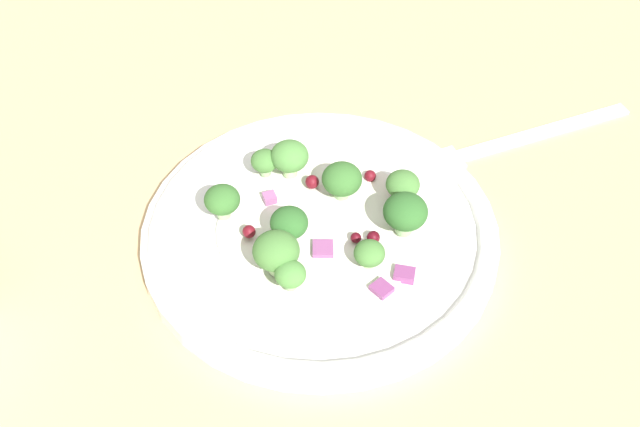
{
  "coord_description": "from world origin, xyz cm",
  "views": [
    {
      "loc": [
        12.3,
        -32.73,
        42.79
      ],
      "look_at": [
        -1.58,
        1.93,
        2.7
      ],
      "focal_mm": 46.35,
      "sensor_mm": 36.0,
      "label": 1
    }
  ],
  "objects": [
    {
      "name": "onion_bit_2",
      "position": [
        -0.6,
        0.02,
        1.64
      ],
      "size": [
        1.78,
        1.78,
        0.31
      ],
      "primitive_type": "cube",
      "rotation": [
        0.0,
        0.0,
        1.96
      ],
      "color": "#934C84",
      "rests_on": "plate"
    },
    {
      "name": "broccoli_floret_2",
      "position": [
        -2.97,
        0.06,
        3.12
      ],
      "size": [
        2.51,
        2.51,
        2.54
      ],
      "color": "#9EC684",
      "rests_on": "plate"
    },
    {
      "name": "broccoli_floret_9",
      "position": [
        -7.05,
        5.08,
        2.77
      ],
      "size": [
        1.97,
        1.97,
        2.0
      ],
      "color": "#8EB77A",
      "rests_on": "plate"
    },
    {
      "name": "dressing_pool",
      "position": [
        -1.58,
        1.93,
        1.3
      ],
      "size": [
        14.04,
        14.04,
        0.2
      ],
      "primitive_type": "cylinder",
      "color": "white",
      "rests_on": "plate"
    },
    {
      "name": "cranberry_0",
      "position": [
        -3.48,
        5.18,
        1.96
      ],
      "size": [
        0.99,
        0.99,
        0.99
      ],
      "primitive_type": "sphere",
      "color": "maroon",
      "rests_on": "plate"
    },
    {
      "name": "broccoli_floret_0",
      "position": [
        2.59,
        0.41,
        2.5
      ],
      "size": [
        2.03,
        2.03,
        2.05
      ],
      "color": "#ADD18E",
      "rests_on": "plate"
    },
    {
      "name": "onion_bit_1",
      "position": [
        3.0,
        5.9,
        1.84
      ],
      "size": [
        1.77,
        1.69,
        0.57
      ],
      "primitive_type": "cube",
      "rotation": [
        0.0,
        0.0,
        2.55
      ],
      "color": "#843D75",
      "rests_on": "plate"
    },
    {
      "name": "broccoli_floret_1",
      "position": [
        -1.2,
        -3.93,
        3.17
      ],
      "size": [
        1.97,
        1.97,
        1.99
      ],
      "color": "#8EB77A",
      "rests_on": "plate"
    },
    {
      "name": "plate",
      "position": [
        -1.58,
        1.93,
        0.86
      ],
      "size": [
        24.2,
        24.2,
        1.7
      ],
      "color": "white",
      "rests_on": "ground_plane"
    },
    {
      "name": "cranberry_1",
      "position": [
        2.19,
        1.98,
        1.83
      ],
      "size": [
        0.88,
        0.88,
        0.88
      ],
      "primitive_type": "sphere",
      "color": "#4C0A14",
      "rests_on": "plate"
    },
    {
      "name": "onion_bit_0",
      "position": [
        -5.7,
        2.83,
        1.76
      ],
      "size": [
        1.2,
        1.2,
        0.59
      ],
      "primitive_type": "cube",
      "rotation": [
        0.0,
        0.0,
        0.74
      ],
      "color": "#A35B93",
      "rests_on": "plate"
    },
    {
      "name": "broccoli_floret_8",
      "position": [
        -1.28,
        5.21,
        2.95
      ],
      "size": [
        2.79,
        2.79,
        2.82
      ],
      "color": "#8EB77A",
      "rests_on": "plate"
    },
    {
      "name": "broccoli_floret_5",
      "position": [
        -5.43,
        5.78,
        3.16
      ],
      "size": [
        2.71,
        2.71,
        2.74
      ],
      "color": "#ADD18E",
      "rests_on": "plate"
    },
    {
      "name": "cranberry_2",
      "position": [
        1.12,
        1.53,
        1.83
      ],
      "size": [
        0.73,
        0.73,
        0.73
      ],
      "primitive_type": "sphere",
      "color": "#4C0A14",
      "rests_on": "plate"
    },
    {
      "name": "fork",
      "position": [
        8.36,
        16.65,
        0.25
      ],
      "size": [
        14.66,
        14.18,
        0.5
      ],
      "color": "silver",
      "rests_on": "ground_plane"
    },
    {
      "name": "onion_bit_4",
      "position": [
        4.05,
        -1.68,
        1.61
      ],
      "size": [
        1.6,
        1.54,
        0.36
      ],
      "primitive_type": "cube",
      "rotation": [
        0.0,
        0.0,
        2.7
      ],
      "color": "#843D75",
      "rests_on": "plate"
    },
    {
      "name": "cranberry_5",
      "position": [
        1.85,
        7.53,
        2.13
      ],
      "size": [
        0.83,
        0.83,
        0.83
      ],
      "primitive_type": "sphere",
      "color": "maroon",
      "rests_on": "plate"
    },
    {
      "name": "broccoli_floret_7",
      "position": [
        -2.67,
        -2.75,
        3.42
      ],
      "size": [
        2.98,
        2.98,
        3.02
      ],
      "color": "#ADD18E",
      "rests_on": "plate"
    },
    {
      "name": "broccoli_floret_3",
      "position": [
        2.78,
        6.2,
        3.03
      ],
      "size": [
        2.33,
        2.33,
        2.36
      ],
      "color": "#9EC684",
      "rests_on": "plate"
    },
    {
      "name": "ground_plane",
      "position": [
        0.0,
        0.0,
        -1.0
      ],
      "size": [
        180.0,
        180.0,
        2.0
      ],
      "primitive_type": "cube",
      "color": "tan"
    },
    {
      "name": "cranberry_4",
      "position": [
        -0.18,
        7.57,
        1.64
      ],
      "size": [
        0.86,
        0.86,
        0.86
      ],
      "primitive_type": "sphere",
      "color": "maroon",
      "rests_on": "plate"
    },
    {
      "name": "broccoli_floret_6",
      "position": [
        -7.79,
        0.43,
        3.42
      ],
      "size": [
        2.41,
        2.41,
        2.44
      ],
      "color": "#9EC684",
      "rests_on": "plate"
    },
    {
      "name": "cranberry_3",
      "position": [
        -5.57,
        -0.75,
        2.02
      ],
      "size": [
        0.89,
        0.89,
        0.89
      ],
      "primitive_type": "sphere",
      "color": "maroon",
      "rests_on": "plate"
    },
    {
      "name": "broccoli_floret_4",
      "position": [
        3.81,
        3.48,
        3.41
      ],
      "size": [
        2.96,
        2.96,
        3.0
      ],
      "color": "#8EB77A",
      "rests_on": "plate"
    },
    {
      "name": "onion_bit_3",
      "position": [
        5.01,
        0.11,
        1.52
      ],
      "size": [
        1.5,
        1.26,
        0.59
      ],
      "primitive_type": "cube",
      "rotation": [
        0.0,
        0.0,
        0.18
      ],
      "color": "#843D75",
      "rests_on": "plate"
    }
  ]
}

